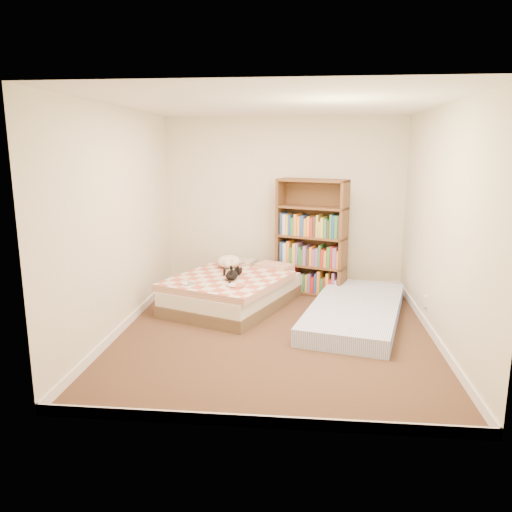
# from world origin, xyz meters

# --- Properties ---
(room) EXTENTS (3.51, 4.01, 2.51)m
(room) POSITION_xyz_m (0.00, 0.00, 1.20)
(room) COLOR #452F1D
(room) RESTS_ON ground
(bed) EXTENTS (1.80, 2.09, 0.47)m
(bed) POSITION_xyz_m (-0.62, 0.93, 0.21)
(bed) COLOR brown
(bed) RESTS_ON room
(bookshelf) EXTENTS (1.09, 0.66, 1.63)m
(bookshelf) POSITION_xyz_m (0.41, 1.65, 0.59)
(bookshelf) COLOR #50371B
(bookshelf) RESTS_ON room
(floor_mattress) EXTENTS (1.51, 2.41, 0.20)m
(floor_mattress) POSITION_xyz_m (0.95, 0.53, 0.10)
(floor_mattress) COLOR #7D91D1
(floor_mattress) RESTS_ON room
(black_cat) EXTENTS (0.25, 0.57, 0.13)m
(black_cat) POSITION_xyz_m (-0.59, 0.73, 0.48)
(black_cat) COLOR black
(black_cat) RESTS_ON bed
(white_dog) EXTENTS (0.46, 0.47, 0.17)m
(white_dog) POSITION_xyz_m (-0.72, 1.33, 0.51)
(white_dog) COLOR white
(white_dog) RESTS_ON bed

